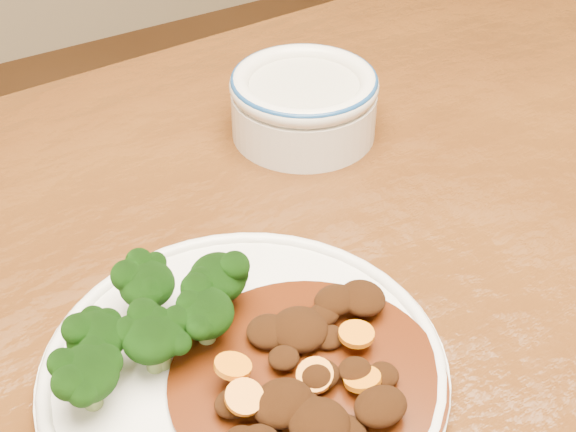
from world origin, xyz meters
TOP-DOWN VIEW (x-y plane):
  - dining_table at (-0.00, 0.00)m, footprint 1.54×0.98m
  - dinner_plate at (-0.11, -0.01)m, footprint 0.27×0.27m
  - broccoli_florets at (-0.15, 0.03)m, footprint 0.15×0.09m
  - mince_stew at (-0.08, -0.05)m, footprint 0.18×0.18m
  - dip_bowl at (0.08, 0.23)m, footprint 0.14×0.14m

SIDE VIEW (x-z plane):
  - dining_table at x=0.00m, z-range 0.30..1.05m
  - dinner_plate at x=-0.11m, z-range 0.75..0.77m
  - mince_stew at x=-0.08m, z-range 0.76..0.79m
  - dip_bowl at x=0.08m, z-range 0.75..0.82m
  - broccoli_florets at x=-0.15m, z-range 0.77..0.81m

